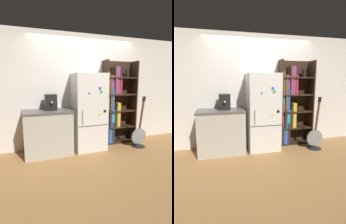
# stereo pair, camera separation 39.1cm
# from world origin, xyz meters

# --- Properties ---
(ground_plane) EXTENTS (16.00, 16.00, 0.00)m
(ground_plane) POSITION_xyz_m (0.00, 0.00, 0.00)
(ground_plane) COLOR #A87542
(wall_back) EXTENTS (8.00, 0.05, 2.60)m
(wall_back) POSITION_xyz_m (0.00, 0.47, 1.30)
(wall_back) COLOR white
(wall_back) RESTS_ON ground_plane
(refrigerator) EXTENTS (0.70, 0.63, 1.70)m
(refrigerator) POSITION_xyz_m (-0.00, 0.15, 0.85)
(refrigerator) COLOR white
(refrigerator) RESTS_ON ground_plane
(bookshelf) EXTENTS (0.83, 0.32, 2.02)m
(bookshelf) POSITION_xyz_m (0.76, 0.32, 0.94)
(bookshelf) COLOR black
(bookshelf) RESTS_ON ground_plane
(kitchen_counter) EXTENTS (0.99, 0.65, 0.93)m
(kitchen_counter) POSITION_xyz_m (-0.92, 0.13, 0.47)
(kitchen_counter) COLOR #BCB7A8
(kitchen_counter) RESTS_ON ground_plane
(espresso_machine) EXTENTS (0.23, 0.32, 0.33)m
(espresso_machine) POSITION_xyz_m (-0.84, 0.19, 1.10)
(espresso_machine) COLOR black
(espresso_machine) RESTS_ON kitchen_counter
(guitar) EXTENTS (0.38, 0.34, 1.20)m
(guitar) POSITION_xyz_m (1.15, -0.15, 0.17)
(guitar) COLOR black
(guitar) RESTS_ON ground_plane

